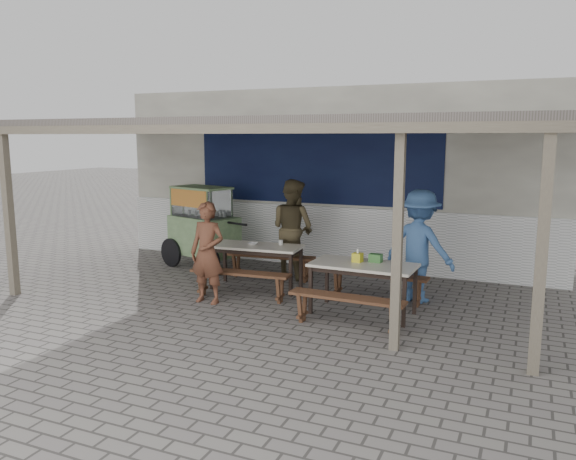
# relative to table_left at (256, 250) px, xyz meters

# --- Properties ---
(ground) EXTENTS (60.00, 60.00, 0.00)m
(ground) POSITION_rel_table_left_xyz_m (0.44, -0.91, -0.67)
(ground) COLOR slate
(ground) RESTS_ON ground
(back_wall) EXTENTS (9.00, 1.28, 3.50)m
(back_wall) POSITION_rel_table_left_xyz_m (0.44, 2.67, 1.05)
(back_wall) COLOR silver
(back_wall) RESTS_ON ground
(warung_roof) EXTENTS (9.00, 4.21, 2.81)m
(warung_roof) POSITION_rel_table_left_xyz_m (0.46, -0.01, 2.04)
(warung_roof) COLOR #635955
(warung_roof) RESTS_ON ground
(table_left) EXTENTS (1.59, 0.79, 0.75)m
(table_left) POSITION_rel_table_left_xyz_m (0.00, 0.00, 0.00)
(table_left) COLOR silver
(table_left) RESTS_ON ground
(bench_left_street) EXTENTS (1.66, 0.41, 0.45)m
(bench_left_street) POSITION_rel_table_left_xyz_m (0.06, -0.67, -0.33)
(bench_left_street) COLOR brown
(bench_left_street) RESTS_ON ground
(bench_left_wall) EXTENTS (1.66, 0.41, 0.45)m
(bench_left_wall) POSITION_rel_table_left_xyz_m (-0.06, 0.67, -0.33)
(bench_left_wall) COLOR brown
(bench_left_wall) RESTS_ON ground
(table_right) EXTENTS (1.52, 0.81, 0.75)m
(table_right) POSITION_rel_table_left_xyz_m (2.05, -0.62, 0.00)
(table_right) COLOR silver
(table_right) RESTS_ON ground
(bench_right_street) EXTENTS (1.60, 0.33, 0.45)m
(bench_right_street) POSITION_rel_table_left_xyz_m (2.02, -1.33, -0.33)
(bench_right_street) COLOR brown
(bench_right_street) RESTS_ON ground
(bench_right_wall) EXTENTS (1.60, 0.33, 0.45)m
(bench_right_wall) POSITION_rel_table_left_xyz_m (2.07, 0.08, -0.33)
(bench_right_wall) COLOR brown
(bench_right_wall) RESTS_ON ground
(vendor_cart) EXTENTS (2.06, 1.18, 1.60)m
(vendor_cart) POSITION_rel_table_left_xyz_m (-1.66, 0.98, 0.20)
(vendor_cart) COLOR #83A66E
(vendor_cart) RESTS_ON ground
(patron_street_side) EXTENTS (0.59, 0.39, 1.58)m
(patron_street_side) POSITION_rel_table_left_xyz_m (-0.32, -1.02, 0.12)
(patron_street_side) COLOR brown
(patron_street_side) RESTS_ON ground
(patron_wall_side) EXTENTS (1.06, 0.94, 1.80)m
(patron_wall_side) POSITION_rel_table_left_xyz_m (0.25, 0.99, 0.23)
(patron_wall_side) COLOR brown
(patron_wall_side) RESTS_ON ground
(patron_right_table) EXTENTS (1.28, 0.96, 1.76)m
(patron_right_table) POSITION_rel_table_left_xyz_m (2.66, 0.36, 0.21)
(patron_right_table) COLOR #3E649C
(patron_right_table) RESTS_ON ground
(tissue_box) EXTENTS (0.15, 0.15, 0.13)m
(tissue_box) POSITION_rel_table_left_xyz_m (1.94, -0.55, 0.14)
(tissue_box) COLOR gold
(tissue_box) RESTS_ON table_right
(donation_box) EXTENTS (0.19, 0.14, 0.12)m
(donation_box) POSITION_rel_table_left_xyz_m (2.18, -0.46, 0.14)
(donation_box) COLOR #397333
(donation_box) RESTS_ON table_right
(condiment_jar) EXTENTS (0.07, 0.07, 0.08)m
(condiment_jar) POSITION_rel_table_left_xyz_m (0.37, 0.21, 0.12)
(condiment_jar) COLOR silver
(condiment_jar) RESTS_ON table_left
(condiment_bowl) EXTENTS (0.17, 0.17, 0.04)m
(condiment_bowl) POSITION_rel_table_left_xyz_m (-0.06, -0.00, 0.10)
(condiment_bowl) COLOR silver
(condiment_bowl) RESTS_ON table_left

